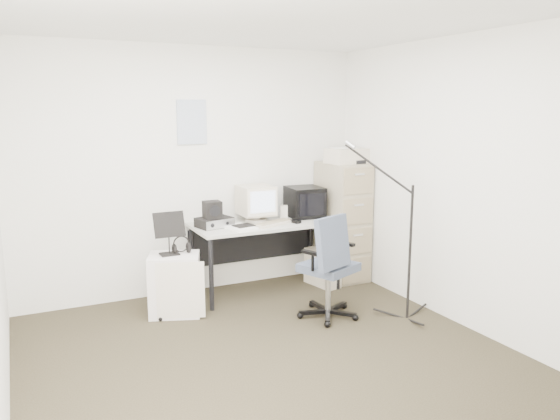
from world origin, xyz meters
name	(u,v)px	position (x,y,z in m)	size (l,w,h in m)	color
floor	(270,358)	(0.00, 0.00, -0.01)	(3.60, 3.60, 0.01)	#2B2617
ceiling	(269,17)	(0.00, 0.00, 2.50)	(3.60, 3.60, 0.01)	white
wall_back	(195,172)	(0.00, 1.80, 1.25)	(3.60, 0.02, 2.50)	silver
wall_front	(445,257)	(0.00, -1.80, 1.25)	(3.60, 0.02, 2.50)	silver
wall_right	(457,182)	(1.80, 0.00, 1.25)	(0.02, 3.60, 2.50)	silver
wall_calendar	(192,122)	(-0.02, 1.79, 1.75)	(0.30, 0.02, 0.44)	white
filing_cabinet	(342,221)	(1.58, 1.48, 0.65)	(0.40, 0.60, 1.30)	gray
printer	(347,156)	(1.58, 1.42, 1.38)	(0.42, 0.28, 0.16)	beige
desk	(266,257)	(0.63, 1.45, 0.36)	(1.50, 0.70, 0.73)	#B8B7A4
crt_monitor	(256,203)	(0.57, 1.56, 0.92)	(0.34, 0.35, 0.37)	beige
crt_tv	(305,202)	(1.14, 1.55, 0.89)	(0.35, 0.37, 0.32)	black
desk_speaker	(284,212)	(0.89, 1.54, 0.80)	(0.07, 0.07, 0.14)	silver
keyboard	(274,223)	(0.66, 1.32, 0.74)	(0.45, 0.16, 0.03)	beige
mouse	(296,221)	(0.89, 1.29, 0.75)	(0.06, 0.11, 0.03)	black
radio_receiver	(214,222)	(0.08, 1.48, 0.78)	(0.33, 0.23, 0.09)	black
radio_speaker	(212,210)	(0.07, 1.48, 0.91)	(0.17, 0.15, 0.17)	black
papers	(240,227)	(0.28, 1.30, 0.74)	(0.23, 0.31, 0.02)	white
pc_tower	(322,268)	(1.25, 1.34, 0.19)	(0.18, 0.41, 0.39)	beige
office_chair	(329,265)	(0.83, 0.53, 0.49)	(0.56, 0.56, 0.98)	#363F55
side_cart	(175,284)	(-0.40, 1.22, 0.28)	(0.45, 0.36, 0.56)	white
music_stand	(169,233)	(-0.43, 1.25, 0.77)	(0.28, 0.15, 0.41)	black
headphones	(181,247)	(-0.32, 1.25, 0.62)	(0.18, 0.18, 0.03)	black
mic_stand	(411,232)	(1.47, 0.19, 0.80)	(0.02, 0.02, 1.60)	black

